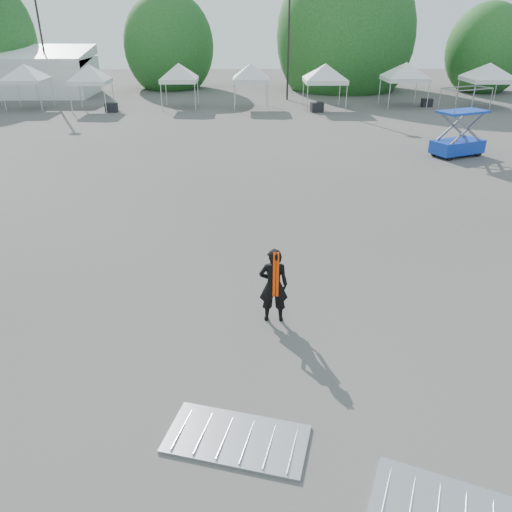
{
  "coord_description": "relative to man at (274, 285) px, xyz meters",
  "views": [
    {
      "loc": [
        -0.71,
        -12.87,
        6.56
      ],
      "look_at": [
        -0.47,
        -1.96,
        1.3
      ],
      "focal_mm": 35.0,
      "sensor_mm": 36.0,
      "label": 1
    }
  ],
  "objects": [
    {
      "name": "crate_east",
      "position": [
        13.99,
        30.85,
        -0.62
      ],
      "size": [
        0.81,
        0.63,
        0.62
      ],
      "primitive_type": "cube",
      "rotation": [
        0.0,
        0.0,
        -0.01
      ],
      "color": "black",
      "rests_on": "ground"
    },
    {
      "name": "scissor_lift",
      "position": [
        10.34,
        15.29,
        0.77
      ],
      "size": [
        2.93,
        2.26,
        3.38
      ],
      "rotation": [
        0.0,
        0.0,
        0.42
      ],
      "color": "#0E15B8",
      "rests_on": "ground"
    },
    {
      "name": "ground",
      "position": [
        0.08,
        2.77,
        -0.94
      ],
      "size": [
        120.0,
        120.0,
        0.0
      ],
      "primitive_type": "plane",
      "color": "#474442",
      "rests_on": "ground"
    },
    {
      "name": "tent_f",
      "position": [
        5.55,
        29.96,
        2.12
      ],
      "size": [
        4.43,
        4.43,
        3.88
      ],
      "color": "silver",
      "rests_on": "ground"
    },
    {
      "name": "tent_b",
      "position": [
        -17.31,
        30.47,
        2.12
      ],
      "size": [
        4.12,
        4.12,
        3.88
      ],
      "color": "silver",
      "rests_on": "ground"
    },
    {
      "name": "tree_far_e",
      "position": [
        22.08,
        39.77,
        2.69
      ],
      "size": [
        3.84,
        3.84,
        5.84
      ],
      "color": "#382314",
      "rests_on": "ground"
    },
    {
      "name": "crate_west",
      "position": [
        -10.68,
        28.9,
        -0.61
      ],
      "size": [
        0.87,
        0.68,
        0.66
      ],
      "primitive_type": "cube",
      "rotation": [
        0.0,
        0.0,
        -0.03
      ],
      "color": "black",
      "rests_on": "ground"
    },
    {
      "name": "tent_e",
      "position": [
        -0.11,
        30.55,
        2.12
      ],
      "size": [
        3.89,
        3.89,
        3.88
      ],
      "color": "silver",
      "rests_on": "ground"
    },
    {
      "name": "light_pole_east",
      "position": [
        3.08,
        34.77,
        4.58
      ],
      "size": [
        0.6,
        0.25,
        9.8
      ],
      "color": "black",
      "rests_on": "ground"
    },
    {
      "name": "man",
      "position": [
        0.0,
        0.0,
        0.0
      ],
      "size": [
        0.69,
        0.46,
        1.86
      ],
      "rotation": [
        0.0,
        0.0,
        3.12
      ],
      "color": "black",
      "rests_on": "ground"
    },
    {
      "name": "tent_d",
      "position": [
        -5.66,
        30.74,
        2.12
      ],
      "size": [
        3.91,
        3.91,
        3.88
      ],
      "color": "silver",
      "rests_on": "ground"
    },
    {
      "name": "tent_h",
      "position": [
        18.33,
        30.4,
        2.12
      ],
      "size": [
        4.72,
        4.72,
        3.88
      ],
      "color": "silver",
      "rests_on": "ground"
    },
    {
      "name": "crate_mid",
      "position": [
        4.85,
        28.59,
        -0.58
      ],
      "size": [
        0.99,
        0.82,
        0.7
      ],
      "primitive_type": "cube",
      "rotation": [
        0.0,
        0.0,
        0.13
      ],
      "color": "black",
      "rests_on": "ground"
    },
    {
      "name": "light_pole_west",
      "position": [
        -17.92,
        36.77,
        4.83
      ],
      "size": [
        0.6,
        0.25,
        10.3
      ],
      "color": "black",
      "rests_on": "ground"
    },
    {
      "name": "tree_mid_w",
      "position": [
        -7.92,
        42.77,
        2.99
      ],
      "size": [
        4.16,
        4.16,
        6.33
      ],
      "color": "#382314",
      "rests_on": "ground"
    },
    {
      "name": "tree_mid_e",
      "position": [
        9.08,
        41.77,
        3.9
      ],
      "size": [
        5.12,
        5.12,
        7.79
      ],
      "color": "#382314",
      "rests_on": "ground"
    },
    {
      "name": "barrier_mid",
      "position": [
        2.35,
        -5.2,
        -0.9
      ],
      "size": [
        2.56,
        1.98,
        0.07
      ],
      "rotation": [
        0.0,
        0.0,
        -0.42
      ],
      "color": "#ADB0B6",
      "rests_on": "ground"
    },
    {
      "name": "tent_g",
      "position": [
        12.05,
        31.12,
        2.12
      ],
      "size": [
        4.55,
        4.55,
        3.88
      ],
      "color": "silver",
      "rests_on": "ground"
    },
    {
      "name": "tent_c",
      "position": [
        -12.25,
        29.81,
        2.12
      ],
      "size": [
        3.88,
        3.88,
        3.88
      ],
      "color": "silver",
      "rests_on": "ground"
    },
    {
      "name": "barrier_left",
      "position": [
        -0.82,
        -3.76,
        -0.9
      ],
      "size": [
        2.63,
        1.8,
        0.08
      ],
      "rotation": [
        0.0,
        0.0,
        -0.27
      ],
      "color": "#ADB0B6",
      "rests_on": "ground"
    },
    {
      "name": "marquee",
      "position": [
        -21.92,
        37.77,
        1.03
      ],
      "size": [
        15.0,
        6.25,
        4.23
      ],
      "color": "white",
      "rests_on": "ground"
    }
  ]
}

